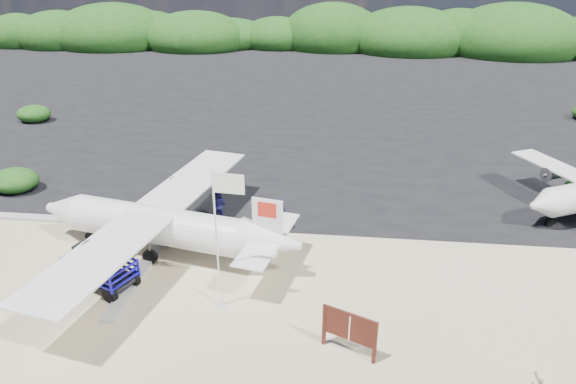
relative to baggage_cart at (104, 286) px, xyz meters
name	(u,v)px	position (x,y,z in m)	size (l,w,h in m)	color
ground	(246,298)	(5.58, -0.14, 0.00)	(160.00, 160.00, 0.00)	beige
asphalt_apron	(307,96)	(5.58, 29.86, 0.00)	(90.00, 50.00, 0.04)	#B2B2B2
lagoon	(39,261)	(-3.42, 1.36, 0.00)	(9.00, 7.00, 0.40)	#B2B2B2
vegetation_band	(321,49)	(5.58, 54.86, 0.00)	(124.00, 8.00, 4.40)	#B2B2B2
baggage_cart	(104,286)	(0.00, 0.00, 0.00)	(2.90, 1.65, 1.45)	#0F0BA9
flagpole	(221,305)	(4.76, -0.69, 0.00)	(1.06, 0.44, 5.32)	white
signboard	(348,353)	(9.35, -2.66, 0.00)	(1.95, 0.18, 1.61)	#4F2016
crew_a	(281,215)	(6.26, 5.02, 0.81)	(0.59, 0.39, 1.63)	#131448
crew_b	(219,205)	(3.19, 5.83, 0.77)	(0.75, 0.59, 1.55)	#131448
aircraft_large	(445,126)	(16.41, 22.02, 0.00)	(14.01, 14.01, 4.20)	#B2B2B2
aircraft_small	(218,77)	(-4.24, 36.69, 0.00)	(7.77, 7.77, 2.80)	#B2B2B2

